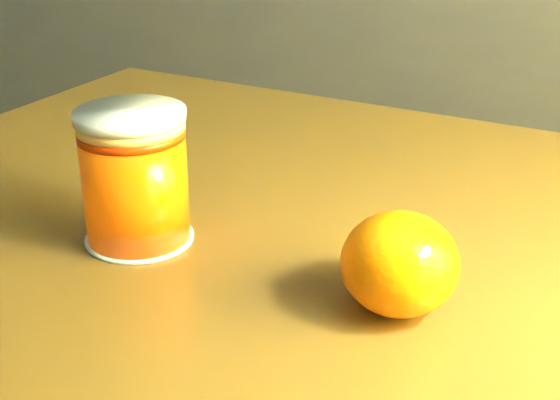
% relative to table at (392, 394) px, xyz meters
% --- Properties ---
extents(kitchen_counter, '(3.15, 0.60, 0.90)m').
position_rel_table_xyz_m(kitchen_counter, '(-0.78, 1.41, -0.24)').
color(kitchen_counter, '#494A4E').
rests_on(kitchen_counter, ground).
extents(table, '(1.10, 0.80, 0.80)m').
position_rel_table_xyz_m(table, '(0.00, 0.00, 0.00)').
color(table, brown).
rests_on(table, ground).
extents(juice_glass, '(0.08, 0.08, 0.10)m').
position_rel_table_xyz_m(juice_glass, '(-0.20, -0.03, 0.15)').
color(juice_glass, '#E85104').
rests_on(juice_glass, table).
extents(orange_front, '(0.08, 0.08, 0.07)m').
position_rel_table_xyz_m(orange_front, '(0.01, -0.04, 0.14)').
color(orange_front, orange).
rests_on(orange_front, table).
extents(orange_back, '(0.06, 0.06, 0.05)m').
position_rel_table_xyz_m(orange_back, '(-0.00, -0.02, 0.13)').
color(orange_back, orange).
rests_on(orange_back, table).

